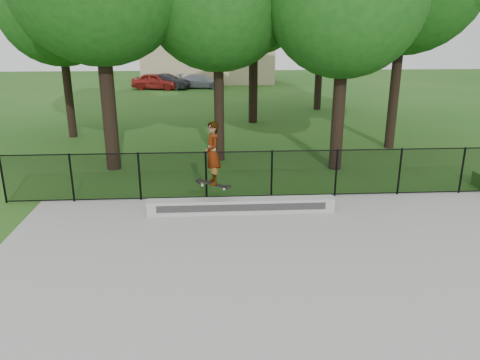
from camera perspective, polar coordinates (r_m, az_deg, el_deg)
The scene contains 9 objects.
ground at distance 9.36m, azimuth 8.51°, elevation -15.08°, with size 100.00×100.00×0.00m, color #1D5016.
concrete_slab at distance 9.34m, azimuth 8.52°, elevation -14.93°, with size 14.00×12.00×0.06m, color #9E9E99.
grind_ledge at distance 13.26m, azimuth 0.15°, elevation -3.16°, with size 5.28×0.40×0.41m, color #ACACA7.
car_a at distance 40.74m, azimuth -10.24°, elevation 11.76°, with size 1.59×3.93×1.35m, color maroon.
car_b at distance 40.74m, azimuth -8.96°, elevation 11.76°, with size 1.33×3.46×1.26m, color black.
car_c at distance 41.08m, azimuth -4.79°, elevation 11.91°, with size 1.64×3.70×1.17m, color #999EAE.
skater_airborne at distance 12.76m, azimuth -3.37°, elevation 3.17°, with size 0.81×0.72×1.94m.
chainlink_fence at distance 14.30m, azimuth 3.89°, elevation 0.74°, with size 16.06×0.06×1.50m.
distant_building at distance 45.71m, azimuth -3.92°, elevation 14.56°, with size 12.40×6.40×4.30m.
Camera 1 is at (-1.81, -7.62, 5.12)m, focal length 35.00 mm.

